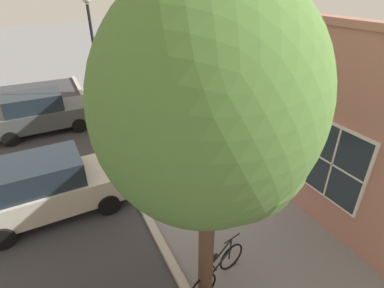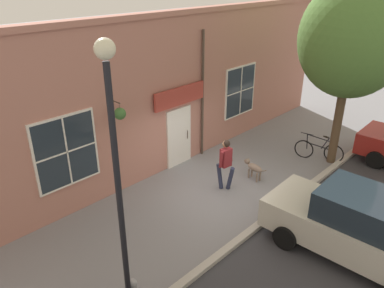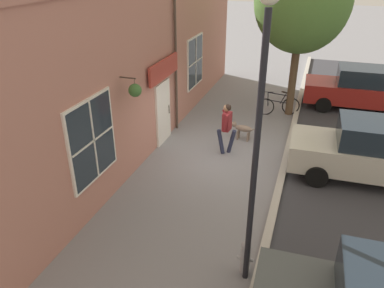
# 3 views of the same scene
# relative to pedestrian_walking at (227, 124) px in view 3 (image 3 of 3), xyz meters

# --- Properties ---
(ground_plane) EXTENTS (90.00, 90.00, 0.00)m
(ground_plane) POSITION_rel_pedestrian_walking_xyz_m (-0.08, -0.16, -1.01)
(ground_plane) COLOR gray
(storefront_facade) EXTENTS (0.95, 18.00, 5.22)m
(storefront_facade) POSITION_rel_pedestrian_walking_xyz_m (-2.42, -0.16, 1.59)
(storefront_facade) COLOR #B27566
(storefront_facade) RESTS_ON ground_plane
(pedestrian_walking) EXTENTS (0.63, 0.59, 1.69)m
(pedestrian_walking) POSITION_rel_pedestrian_walking_xyz_m (0.00, 0.00, 0.00)
(pedestrian_walking) COLOR #282D47
(pedestrian_walking) RESTS_ON ground_plane
(dog_on_leash) EXTENTS (1.01, 0.34, 0.64)m
(dog_on_leash) POSITION_rel_pedestrian_walking_xyz_m (0.29, 1.13, -0.59)
(dog_on_leash) COLOR #7F6B5B
(dog_on_leash) RESTS_ON ground_plane
(street_tree_by_curb) EXTENTS (3.44, 3.10, 6.25)m
(street_tree_by_curb) POSITION_rel_pedestrian_walking_xyz_m (1.55, 4.16, 3.18)
(street_tree_by_curb) COLOR brown
(street_tree_by_curb) RESTS_ON ground_plane
(leaning_bicycle) EXTENTS (1.66, 0.58, 1.01)m
(leaning_bicycle) POSITION_rel_pedestrian_walking_xyz_m (1.18, 3.92, -0.63)
(leaning_bicycle) COLOR black
(leaning_bicycle) RESTS_ON ground_plane
(parked_car_mid_block) EXTENTS (4.35, 2.04, 1.75)m
(parked_car_mid_block) POSITION_rel_pedestrian_walking_xyz_m (4.23, -0.22, -0.13)
(parked_car_mid_block) COLOR beige
(parked_car_mid_block) RESTS_ON ground_plane
(parked_car_far_end) EXTENTS (4.35, 2.04, 1.75)m
(parked_car_far_end) POSITION_rel_pedestrian_walking_xyz_m (4.27, 5.64, -0.13)
(parked_car_far_end) COLOR maroon
(parked_car_far_end) RESTS_ON ground_plane
(street_lamp) EXTENTS (0.32, 0.32, 5.47)m
(street_lamp) POSITION_rel_pedestrian_walking_xyz_m (1.67, -5.03, 2.50)
(street_lamp) COLOR black
(street_lamp) RESTS_ON ground_plane
(fire_hydrant) EXTENTS (0.34, 0.20, 0.77)m
(fire_hydrant) POSITION_rel_pedestrian_walking_xyz_m (1.63, -4.89, -0.62)
(fire_hydrant) COLOR #99999E
(fire_hydrant) RESTS_ON ground_plane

